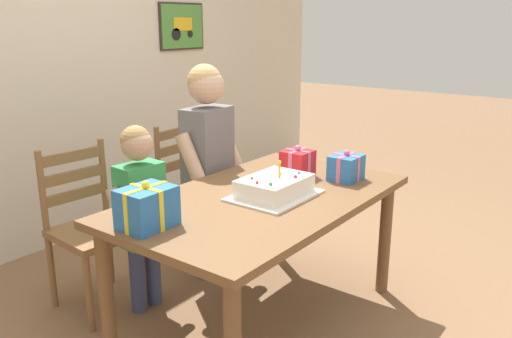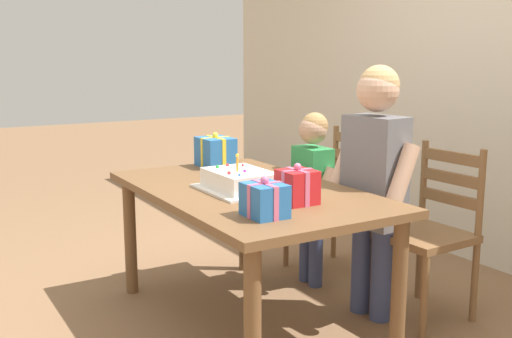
% 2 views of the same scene
% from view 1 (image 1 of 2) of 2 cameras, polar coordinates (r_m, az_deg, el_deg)
% --- Properties ---
extents(ground_plane, '(20.00, 20.00, 0.00)m').
position_cam_1_polar(ground_plane, '(2.97, 0.60, -16.24)').
color(ground_plane, '#846042').
extents(back_wall, '(6.40, 0.11, 2.60)m').
position_cam_1_polar(back_wall, '(3.91, -21.91, 10.70)').
color(back_wall, beige).
rests_on(back_wall, ground).
extents(dining_table, '(1.57, 0.93, 0.72)m').
position_cam_1_polar(dining_table, '(2.69, 0.64, -4.70)').
color(dining_table, brown).
rests_on(dining_table, ground).
extents(birthday_cake, '(0.44, 0.34, 0.19)m').
position_cam_1_polar(birthday_cake, '(2.63, 2.04, -2.04)').
color(birthday_cake, white).
rests_on(birthday_cake, dining_table).
extents(gift_box_red_large, '(0.18, 0.16, 0.18)m').
position_cam_1_polar(gift_box_red_large, '(2.94, 9.83, 0.16)').
color(gift_box_red_large, '#286BB7').
rests_on(gift_box_red_large, dining_table).
extents(gift_box_beside_cake, '(0.23, 0.19, 0.21)m').
position_cam_1_polar(gift_box_beside_cake, '(2.28, -11.85, -4.15)').
color(gift_box_beside_cake, '#286BB7').
rests_on(gift_box_beside_cake, dining_table).
extents(gift_box_corner_small, '(0.16, 0.16, 0.19)m').
position_cam_1_polar(gift_box_corner_small, '(2.96, 4.58, 0.58)').
color(gift_box_corner_small, red).
rests_on(gift_box_corner_small, dining_table).
extents(chair_left, '(0.45, 0.45, 0.92)m').
position_cam_1_polar(chair_left, '(3.07, -17.50, -6.10)').
color(chair_left, brown).
rests_on(chair_left, ground).
extents(chair_right, '(0.43, 0.43, 0.92)m').
position_cam_1_polar(chair_right, '(3.58, -6.69, -2.32)').
color(chair_right, brown).
rests_on(chair_right, ground).
extents(child_older, '(0.51, 0.30, 1.34)m').
position_cam_1_polar(child_older, '(3.20, -5.28, 2.02)').
color(child_older, '#38426B').
rests_on(child_older, ground).
extents(child_younger, '(0.39, 0.22, 1.06)m').
position_cam_1_polar(child_younger, '(2.89, -12.50, -3.44)').
color(child_younger, '#38426B').
rests_on(child_younger, ground).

